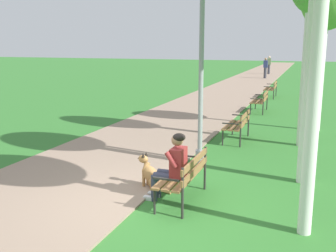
% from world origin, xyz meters
% --- Properties ---
extents(ground_plane, '(120.00, 120.00, 0.00)m').
position_xyz_m(ground_plane, '(0.00, 0.00, 0.00)').
color(ground_plane, '#33752D').
extents(paved_path, '(3.69, 60.00, 0.04)m').
position_xyz_m(paved_path, '(-1.95, 24.00, 0.02)').
color(paved_path, gray).
rests_on(paved_path, ground).
extents(park_bench_near, '(0.55, 1.50, 0.85)m').
position_xyz_m(park_bench_near, '(0.56, 0.44, 0.51)').
color(park_bench_near, olive).
rests_on(park_bench_near, ground).
extents(park_bench_mid, '(0.55, 1.50, 0.85)m').
position_xyz_m(park_bench_mid, '(0.64, 5.20, 0.51)').
color(park_bench_mid, olive).
rests_on(park_bench_mid, ground).
extents(park_bench_far, '(0.55, 1.50, 0.85)m').
position_xyz_m(park_bench_far, '(0.62, 10.36, 0.51)').
color(park_bench_far, olive).
rests_on(park_bench_far, ground).
extents(park_bench_furthest, '(0.55, 1.50, 0.85)m').
position_xyz_m(park_bench_furthest, '(0.57, 15.04, 0.51)').
color(park_bench_furthest, olive).
rests_on(park_bench_furthest, ground).
extents(person_seated_on_near_bench, '(0.74, 0.49, 1.25)m').
position_xyz_m(person_seated_on_near_bench, '(0.36, 0.37, 0.68)').
color(person_seated_on_near_bench, '#33384C').
rests_on(person_seated_on_near_bench, ground).
extents(dog_shepherd, '(0.81, 0.42, 0.71)m').
position_xyz_m(dog_shepherd, '(-0.20, 0.79, 0.26)').
color(dog_shepherd, '#B27F47').
rests_on(dog_shepherd, ground).
extents(lamp_post_near, '(0.24, 0.24, 4.13)m').
position_xyz_m(lamp_post_near, '(0.18, 2.78, 2.14)').
color(lamp_post_near, gray).
rests_on(lamp_post_near, ground).
extents(pedestrian_distant, '(0.32, 0.22, 1.65)m').
position_xyz_m(pedestrian_distant, '(-1.05, 26.26, 0.84)').
color(pedestrian_distant, '#383842').
rests_on(pedestrian_distant, ground).
extents(pedestrian_further_distant, '(0.32, 0.22, 1.65)m').
position_xyz_m(pedestrian_further_distant, '(-1.26, 30.85, 0.84)').
color(pedestrian_further_distant, '#383842').
rests_on(pedestrian_further_distant, ground).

